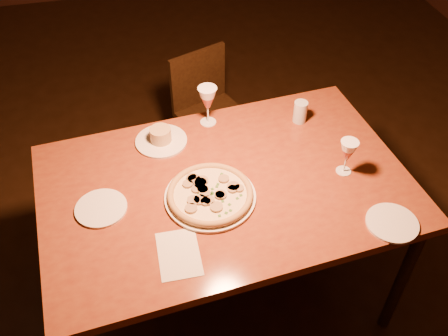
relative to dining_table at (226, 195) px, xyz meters
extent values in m
plane|color=black|center=(-0.25, 0.14, -0.73)|extent=(7.00, 7.00, 0.00)
cube|color=brown|center=(0.00, 0.00, 0.05)|extent=(1.57, 1.08, 0.04)
cylinder|color=black|center=(-0.71, 0.36, -0.35)|extent=(0.05, 0.05, 0.76)
cylinder|color=black|center=(0.71, -0.36, -0.35)|extent=(0.05, 0.05, 0.76)
cylinder|color=black|center=(0.65, 0.47, -0.35)|extent=(0.05, 0.05, 0.76)
cube|color=black|center=(0.16, 0.93, -0.33)|extent=(0.48, 0.48, 0.04)
cube|color=black|center=(0.10, 1.09, -0.14)|extent=(0.35, 0.16, 0.35)
cylinder|color=black|center=(0.07, 0.74, -0.54)|extent=(0.03, 0.03, 0.38)
cylinder|color=black|center=(-0.04, 1.02, -0.54)|extent=(0.03, 0.03, 0.38)
cylinder|color=black|center=(0.35, 0.84, -0.54)|extent=(0.03, 0.03, 0.38)
cylinder|color=black|center=(0.24, 1.12, -0.54)|extent=(0.03, 0.03, 0.38)
cylinder|color=white|center=(-0.08, -0.07, 0.08)|extent=(0.36, 0.36, 0.01)
cylinder|color=#F9E0AB|center=(-0.08, -0.07, 0.09)|extent=(0.33, 0.33, 0.01)
torus|color=tan|center=(-0.08, -0.07, 0.10)|extent=(0.34, 0.34, 0.03)
cylinder|color=white|center=(-0.22, 0.32, 0.08)|extent=(0.23, 0.23, 0.01)
cylinder|color=tan|center=(-0.22, 0.32, 0.11)|extent=(0.09, 0.09, 0.06)
cylinder|color=silver|center=(0.43, 0.32, 0.12)|extent=(0.06, 0.06, 0.10)
cylinder|color=white|center=(-0.50, -0.02, 0.08)|extent=(0.20, 0.20, 0.01)
cylinder|color=white|center=(0.56, -0.36, 0.08)|extent=(0.20, 0.20, 0.01)
cube|color=silver|center=(-0.25, -0.31, 0.07)|extent=(0.15, 0.22, 0.00)
camera|label=1|loc=(-0.34, -1.38, 1.53)|focal=40.00mm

